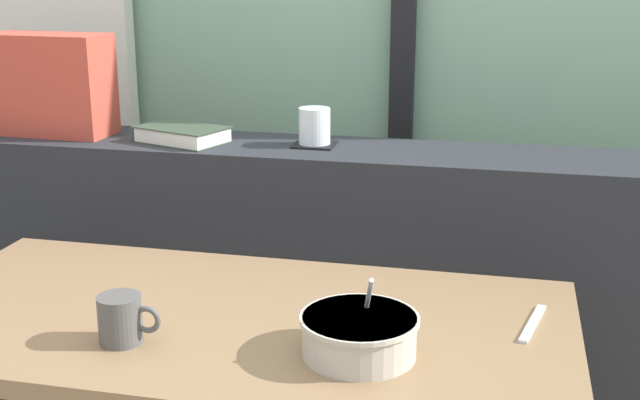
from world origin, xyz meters
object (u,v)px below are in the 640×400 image
Objects in this scene: ceramic_mug at (121,319)px; soup_bowl at (359,336)px; fork_utensil at (533,323)px; juice_glass at (314,127)px; breakfast_table at (234,368)px; closed_book at (182,134)px; throw_pillow at (50,84)px; coaster_square at (315,145)px.

soup_bowl is at bearing 6.00° from ceramic_mug.
juice_glass is at bearing 147.76° from fork_utensil.
ceramic_mug reaches higher than fork_utensil.
juice_glass is at bearing 88.67° from breakfast_table.
breakfast_table is at bearing -158.85° from fork_utensil.
ceramic_mug is at bearing -76.55° from closed_book.
juice_glass reaches higher than breakfast_table.
closed_book is at bearing 162.92° from fork_utensil.
throw_pillow is at bearing 176.54° from closed_book.
coaster_square is at bearing 88.67° from breakfast_table.
coaster_square reaches higher than breakfast_table.
breakfast_table is at bearing -91.33° from coaster_square.
coaster_square is at bearing -93.58° from juice_glass.
closed_book is at bearing 103.45° from ceramic_mug.
soup_bowl is (0.26, -0.10, 0.14)m from breakfast_table.
fork_utensil is (0.53, -0.52, -0.19)m from coaster_square.
fork_utensil is (0.54, 0.08, 0.11)m from breakfast_table.
juice_glass is (0.00, 0.00, 0.04)m from coaster_square.
coaster_square is at bearing 77.78° from ceramic_mug.
juice_glass is 0.34m from closed_book.
ceramic_mug is (-0.41, -0.04, 0.01)m from soup_bowl.
coaster_square is at bearing 108.95° from soup_bowl.
juice_glass is 0.79× the size of ceramic_mug.
juice_glass reaches higher than fork_utensil.
fork_utensil is at bearing -22.56° from throw_pillow.
breakfast_table is 0.26m from ceramic_mug.
closed_book is 2.22× the size of ceramic_mug.
fork_utensil is (0.53, -0.52, -0.24)m from juice_glass.
closed_book is at bearing -3.46° from throw_pillow.
closed_book is (-0.34, -0.03, -0.03)m from juice_glass.
ceramic_mug is (0.54, -0.74, -0.28)m from throw_pillow.
juice_glass is 0.78m from soup_bowl.
juice_glass is at bearing 108.95° from soup_bowl.
fork_utensil is (1.23, -0.51, -0.32)m from throw_pillow.
throw_pillow is at bearing 126.10° from ceramic_mug.
ceramic_mug is at bearing -174.00° from soup_bowl.
ceramic_mug is (-0.16, -0.75, -0.20)m from juice_glass.
soup_bowl is at bearing -71.05° from coaster_square.
fork_utensil is (0.29, 0.19, -0.03)m from soup_bowl.
coaster_square is 0.77m from soup_bowl.
closed_book is at bearing 130.55° from soup_bowl.
closed_book is 1.47× the size of fork_utensil.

